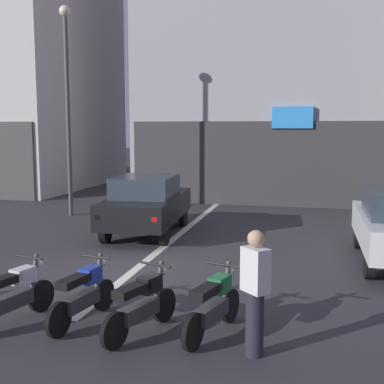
{
  "coord_description": "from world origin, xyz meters",
  "views": [
    {
      "loc": [
        3.52,
        -9.73,
        2.96
      ],
      "look_at": [
        0.72,
        2.0,
        1.4
      ],
      "focal_mm": 46.72,
      "sensor_mm": 36.0,
      "label": 1
    }
  ],
  "objects_px": {
    "motorcycle_white_row_leftmost": "(14,294)",
    "motorcycle_blue_row_left_mid": "(83,294)",
    "car_black_crossing_near": "(147,203)",
    "motorcycle_green_row_right_mid": "(214,304)",
    "motorcycle_black_row_centre": "(142,304)",
    "street_lamp": "(67,90)",
    "person_by_motorcycles": "(255,292)"
  },
  "relations": [
    {
      "from": "motorcycle_blue_row_left_mid",
      "to": "person_by_motorcycles",
      "type": "distance_m",
      "value": 2.73
    },
    {
      "from": "car_black_crossing_near",
      "to": "motorcycle_green_row_right_mid",
      "type": "height_order",
      "value": "car_black_crossing_near"
    },
    {
      "from": "street_lamp",
      "to": "motorcycle_black_row_centre",
      "type": "xyz_separation_m",
      "value": [
        5.58,
        -8.77,
        -3.72
      ]
    },
    {
      "from": "motorcycle_white_row_leftmost",
      "to": "motorcycle_green_row_right_mid",
      "type": "xyz_separation_m",
      "value": [
        3.02,
        0.28,
        0.0
      ]
    },
    {
      "from": "car_black_crossing_near",
      "to": "motorcycle_white_row_leftmost",
      "type": "xyz_separation_m",
      "value": [
        0.1,
        -6.59,
        -0.43
      ]
    },
    {
      "from": "street_lamp",
      "to": "motorcycle_green_row_right_mid",
      "type": "relative_size",
      "value": 4.24
    },
    {
      "from": "car_black_crossing_near",
      "to": "motorcycle_green_row_right_mid",
      "type": "bearing_deg",
      "value": -63.71
    },
    {
      "from": "person_by_motorcycles",
      "to": "motorcycle_white_row_leftmost",
      "type": "bearing_deg",
      "value": 176.34
    },
    {
      "from": "motorcycle_white_row_leftmost",
      "to": "motorcycle_blue_row_left_mid",
      "type": "xyz_separation_m",
      "value": [
        1.0,
        0.26,
        0.0
      ]
    },
    {
      "from": "motorcycle_green_row_right_mid",
      "to": "motorcycle_blue_row_left_mid",
      "type": "bearing_deg",
      "value": -179.58
    },
    {
      "from": "motorcycle_blue_row_left_mid",
      "to": "motorcycle_white_row_leftmost",
      "type": "bearing_deg",
      "value": -165.27
    },
    {
      "from": "motorcycle_green_row_right_mid",
      "to": "person_by_motorcycles",
      "type": "xyz_separation_m",
      "value": [
        0.64,
        -0.51,
        0.4
      ]
    },
    {
      "from": "motorcycle_black_row_centre",
      "to": "motorcycle_green_row_right_mid",
      "type": "relative_size",
      "value": 0.99
    },
    {
      "from": "motorcycle_blue_row_left_mid",
      "to": "street_lamp",
      "type": "bearing_deg",
      "value": 118.08
    },
    {
      "from": "motorcycle_black_row_centre",
      "to": "motorcycle_white_row_leftmost",
      "type": "bearing_deg",
      "value": -178.24
    },
    {
      "from": "motorcycle_white_row_leftmost",
      "to": "motorcycle_black_row_centre",
      "type": "height_order",
      "value": "same"
    },
    {
      "from": "car_black_crossing_near",
      "to": "motorcycle_blue_row_left_mid",
      "type": "relative_size",
      "value": 2.54
    },
    {
      "from": "motorcycle_white_row_leftmost",
      "to": "motorcycle_green_row_right_mid",
      "type": "height_order",
      "value": "same"
    },
    {
      "from": "street_lamp",
      "to": "motorcycle_white_row_leftmost",
      "type": "xyz_separation_m",
      "value": [
        3.57,
        -8.84,
        -3.72
      ]
    },
    {
      "from": "motorcycle_black_row_centre",
      "to": "motorcycle_blue_row_left_mid",
      "type": "bearing_deg",
      "value": 168.65
    },
    {
      "from": "motorcycle_white_row_leftmost",
      "to": "person_by_motorcycles",
      "type": "distance_m",
      "value": 3.69
    },
    {
      "from": "car_black_crossing_near",
      "to": "motorcycle_white_row_leftmost",
      "type": "distance_m",
      "value": 6.6
    },
    {
      "from": "person_by_motorcycles",
      "to": "motorcycle_blue_row_left_mid",
      "type": "bearing_deg",
      "value": 169.38
    },
    {
      "from": "motorcycle_green_row_right_mid",
      "to": "person_by_motorcycles",
      "type": "bearing_deg",
      "value": -38.6
    },
    {
      "from": "motorcycle_black_row_centre",
      "to": "car_black_crossing_near",
      "type": "bearing_deg",
      "value": 107.94
    },
    {
      "from": "motorcycle_white_row_leftmost",
      "to": "motorcycle_blue_row_left_mid",
      "type": "bearing_deg",
      "value": 14.73
    },
    {
      "from": "car_black_crossing_near",
      "to": "motorcycle_black_row_centre",
      "type": "height_order",
      "value": "car_black_crossing_near"
    },
    {
      "from": "motorcycle_blue_row_left_mid",
      "to": "motorcycle_green_row_right_mid",
      "type": "xyz_separation_m",
      "value": [
        2.01,
        0.01,
        0.0
      ]
    },
    {
      "from": "car_black_crossing_near",
      "to": "motorcycle_black_row_centre",
      "type": "distance_m",
      "value": 6.87
    },
    {
      "from": "car_black_crossing_near",
      "to": "person_by_motorcycles",
      "type": "bearing_deg",
      "value": -61.15
    },
    {
      "from": "street_lamp",
      "to": "motorcycle_white_row_leftmost",
      "type": "height_order",
      "value": "street_lamp"
    },
    {
      "from": "street_lamp",
      "to": "person_by_motorcycles",
      "type": "height_order",
      "value": "street_lamp"
    }
  ]
}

